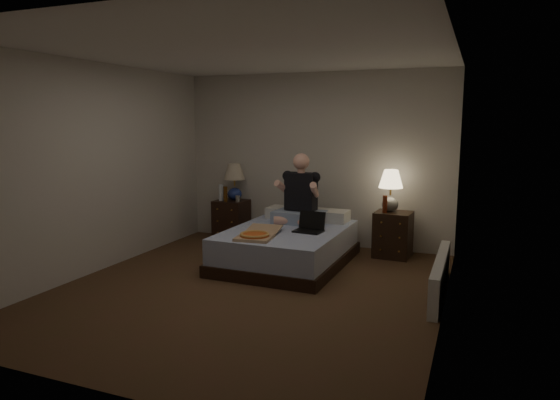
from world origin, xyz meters
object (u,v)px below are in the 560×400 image
at_px(nightstand_left, 231,220).
at_px(beer_bottle_right, 385,204).
at_px(nightstand_right, 393,234).
at_px(lamp_left, 234,182).
at_px(beer_bottle_left, 225,194).
at_px(laptop, 308,222).
at_px(soda_can, 238,199).
at_px(radiator, 440,276).
at_px(bed, 287,247).
at_px(lamp_right, 391,191).
at_px(water_bottle, 221,192).
at_px(person, 300,189).
at_px(pizza_box, 255,236).

relative_size(nightstand_left, beer_bottle_right, 2.64).
distance_m(nightstand_right, lamp_left, 2.51).
bearing_deg(beer_bottle_left, laptop, -28.69).
bearing_deg(nightstand_right, nightstand_left, -178.76).
height_order(soda_can, laptop, soda_can).
bearing_deg(laptop, soda_can, 152.67).
relative_size(lamp_left, radiator, 0.35).
bearing_deg(nightstand_left, beer_bottle_right, -2.80).
height_order(bed, nightstand_left, nightstand_left).
xyz_separation_m(lamp_right, water_bottle, (-2.55, -0.02, -0.16)).
bearing_deg(water_bottle, soda_can, -4.99).
bearing_deg(beer_bottle_right, nightstand_left, 175.67).
relative_size(lamp_right, water_bottle, 2.24).
xyz_separation_m(beer_bottle_right, person, (-1.08, -0.34, 0.20)).
xyz_separation_m(water_bottle, beer_bottle_left, (0.10, -0.05, -0.01)).
height_order(bed, soda_can, soda_can).
distance_m(beer_bottle_right, pizza_box, 1.89).
height_order(water_bottle, soda_can, water_bottle).
distance_m(soda_can, pizza_box, 1.77).
bearing_deg(lamp_left, person, -24.10).
bearing_deg(pizza_box, lamp_left, 116.59).
xyz_separation_m(lamp_right, laptop, (-0.83, -0.95, -0.31)).
relative_size(nightstand_right, lamp_left, 1.09).
xyz_separation_m(lamp_right, beer_bottle_left, (-2.45, -0.07, -0.17)).
xyz_separation_m(nightstand_left, beer_bottle_left, (-0.03, -0.12, 0.42)).
height_order(bed, pizza_box, pizza_box).
xyz_separation_m(bed, water_bottle, (-1.41, 0.87, 0.51)).
height_order(soda_can, beer_bottle_right, beer_bottle_right).
bearing_deg(bed, water_bottle, 149.61).
distance_m(bed, laptop, 0.47).
xyz_separation_m(person, laptop, (0.29, -0.49, -0.34)).
relative_size(water_bottle, soda_can, 2.50).
height_order(soda_can, radiator, soda_can).
relative_size(beer_bottle_right, person, 0.25).
bearing_deg(lamp_right, water_bottle, -179.62).
height_order(bed, person, person).
xyz_separation_m(lamp_left, lamp_right, (2.38, -0.10, 0.00)).
distance_m(lamp_right, pizza_box, 2.04).
distance_m(lamp_left, water_bottle, 0.26).
relative_size(lamp_right, pizza_box, 0.74).
bearing_deg(laptop, nightstand_left, 152.76).
xyz_separation_m(beer_bottle_left, pizza_box, (1.15, -1.46, -0.23)).
distance_m(beer_bottle_left, radiator, 3.49).
xyz_separation_m(nightstand_left, lamp_left, (0.04, 0.04, 0.58)).
height_order(bed, lamp_right, lamp_right).
bearing_deg(beer_bottle_right, bed, -144.89).
distance_m(nightstand_left, water_bottle, 0.46).
distance_m(lamp_left, pizza_box, 1.99).
bearing_deg(bed, lamp_left, 142.68).
height_order(nightstand_right, lamp_right, lamp_right).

